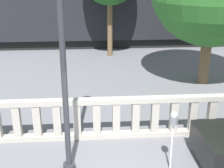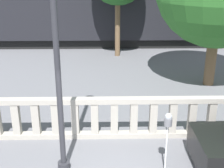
{
  "view_description": "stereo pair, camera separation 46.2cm",
  "coord_description": "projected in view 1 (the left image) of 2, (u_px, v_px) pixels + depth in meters",
  "views": [
    {
      "loc": [
        -0.68,
        -4.79,
        4.51
      ],
      "look_at": [
        -0.04,
        3.87,
        1.22
      ],
      "focal_mm": 50.0,
      "sensor_mm": 36.0,
      "label": 1
    },
    {
      "loc": [
        -0.22,
        -4.81,
        4.51
      ],
      "look_at": [
        -0.04,
        3.87,
        1.22
      ],
      "focal_mm": 50.0,
      "sensor_mm": 36.0,
      "label": 2
    }
  ],
  "objects": [
    {
      "name": "balustrade",
      "position": [
        116.0,
        118.0,
        8.58
      ],
      "size": [
        14.84,
        0.24,
        1.19
      ],
      "color": "#ADA599",
      "rests_on": "ground"
    },
    {
      "name": "train_near",
      "position": [
        93.0,
        14.0,
        18.5
      ],
      "size": [
        22.47,
        2.8,
        4.12
      ],
      "color": "black",
      "rests_on": "ground"
    },
    {
      "name": "parking_meter",
      "position": [
        173.0,
        123.0,
        6.95
      ],
      "size": [
        0.18,
        0.18,
        1.51
      ],
      "color": "silver",
      "rests_on": "ground"
    }
  ]
}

